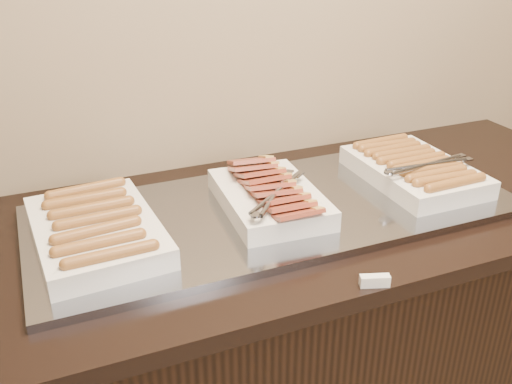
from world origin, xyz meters
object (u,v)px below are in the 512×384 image
Objects in this scene: dish_center at (270,196)px; dish_right at (415,169)px; counter at (271,352)px; warming_tray at (276,210)px; dish_left at (96,230)px.

dish_right is at bearing 3.70° from dish_center.
dish_right is at bearing -0.48° from counter.
counter is at bearing 25.07° from dish_center.
dish_center is (-0.02, -0.00, 0.04)m from warming_tray.
counter is 5.70× the size of dish_center.
dish_center is at bearing -179.60° from dish_right.
dish_center is at bearing -4.15° from dish_left.
warming_tray is 0.05m from dish_center.
warming_tray reaches higher than counter.
dish_center is (-0.01, -0.00, 0.50)m from counter.
counter is 0.50m from dish_center.
dish_right is (0.85, -0.00, 0.00)m from dish_left.
warming_tray is at bearing -3.55° from dish_left.
dish_right is (0.43, 0.00, -0.00)m from dish_center.
counter is at bearing 180.00° from warming_tray.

